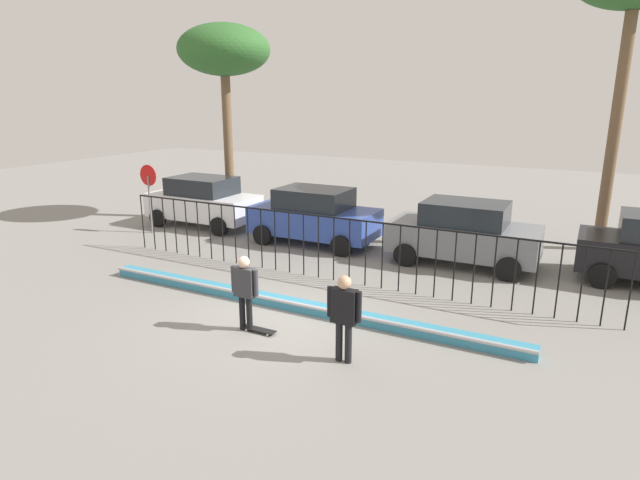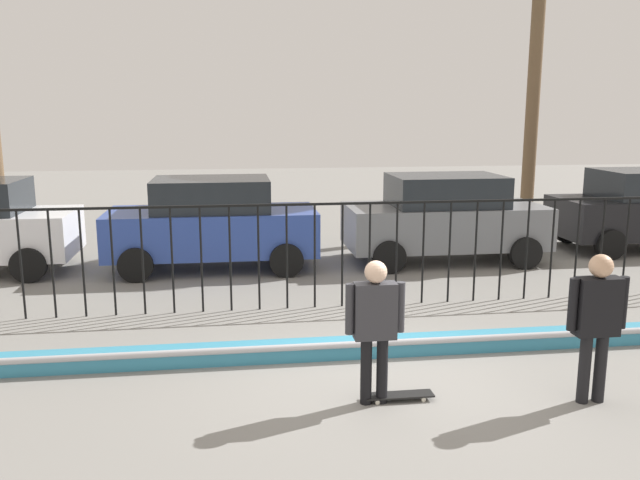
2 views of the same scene
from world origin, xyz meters
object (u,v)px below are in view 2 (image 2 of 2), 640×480
Objects in this scene: skateboard at (399,395)px; parked_car_gray at (445,217)px; parked_car_blue at (212,223)px; skateboarder at (375,319)px; camera_operator at (597,315)px.

parked_car_gray is at bearing 81.94° from skateboard.
parked_car_gray is (5.03, 0.00, 0.00)m from parked_car_blue.
camera_operator reaches higher than skateboarder.
parked_car_blue is (-1.95, 6.81, -0.03)m from skateboarder.
parked_car_gray is (2.77, 6.78, 0.91)m from skateboard.
skateboard is 7.20m from parked_car_blue.
parked_car_blue is at bearing -176.35° from parked_car_gray.
camera_operator is at bearing 5.35° from skateboard.
parked_car_blue reaches higher than skateboard.
skateboard is 2.39m from camera_operator.
camera_operator is 8.37m from parked_car_blue.
skateboarder is at bearing -70.04° from parked_car_blue.
camera_operator is 7.14m from parked_car_gray.
skateboard is at bearing -67.65° from parked_car_blue.
skateboarder is at bearing -110.65° from parked_car_gray.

